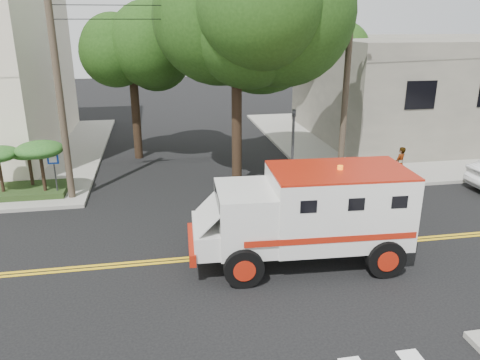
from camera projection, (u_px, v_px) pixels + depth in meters
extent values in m
plane|color=black|center=(226.00, 256.00, 15.01)|extent=(100.00, 100.00, 0.00)
cube|color=gray|center=(403.00, 137.00, 29.81)|extent=(17.00, 17.00, 0.15)
cube|color=#676358|center=(427.00, 87.00, 29.52)|extent=(14.00, 12.00, 6.00)
cylinder|color=#382D23|center=(59.00, 92.00, 18.18)|extent=(0.28, 0.28, 9.00)
cylinder|color=#382D23|center=(346.00, 85.00, 20.36)|extent=(0.28, 0.28, 9.00)
cylinder|color=black|center=(237.00, 110.00, 20.16)|extent=(0.44, 0.44, 7.00)
sphere|color=#1A380F|center=(236.00, 24.00, 19.02)|extent=(5.32, 5.32, 5.32)
sphere|color=#1A380F|center=(268.00, 9.00, 18.32)|extent=(4.56, 4.56, 4.56)
cylinder|color=black|center=(135.00, 107.00, 24.75)|extent=(0.44, 0.44, 5.60)
sphere|color=#1A380F|center=(131.00, 52.00, 23.84)|extent=(3.92, 3.92, 3.92)
sphere|color=#1A380F|center=(148.00, 44.00, 23.32)|extent=(3.36, 3.36, 3.36)
cylinder|color=black|center=(318.00, 88.00, 30.35)|extent=(0.44, 0.44, 5.95)
sphere|color=#1A380F|center=(320.00, 40.00, 29.38)|extent=(4.20, 4.20, 4.20)
sphere|color=#1A380F|center=(338.00, 33.00, 28.82)|extent=(3.60, 3.60, 3.60)
cylinder|color=#3F3F42|center=(293.00, 151.00, 20.27)|extent=(0.12, 0.12, 3.60)
imported|color=#3F3F42|center=(294.00, 120.00, 19.83)|extent=(0.15, 0.18, 0.90)
cylinder|color=#3F3F42|center=(56.00, 177.00, 19.41)|extent=(0.06, 0.06, 2.00)
cube|color=#0C33A5|center=(53.00, 159.00, 19.09)|extent=(0.45, 0.03, 0.45)
cube|color=#1E3314|center=(29.00, 190.00, 19.98)|extent=(3.20, 2.00, 0.24)
cylinder|color=black|center=(1.00, 174.00, 19.27)|extent=(0.14, 0.14, 1.52)
cylinder|color=black|center=(31.00, 170.00, 20.11)|extent=(0.14, 0.14, 1.36)
ellipsoid|color=#154618|center=(28.00, 152.00, 19.86)|extent=(1.55, 1.55, 0.54)
cylinder|color=black|center=(43.00, 171.00, 19.34)|extent=(0.14, 0.14, 1.68)
ellipsoid|color=#154618|center=(39.00, 149.00, 19.03)|extent=(1.91, 1.91, 0.66)
cube|color=silver|center=(337.00, 206.00, 14.20)|extent=(4.20, 2.61, 2.20)
cube|color=silver|center=(245.00, 217.00, 13.92)|extent=(1.79, 2.38, 1.78)
cube|color=black|center=(218.00, 204.00, 13.67)|extent=(0.15, 1.78, 0.73)
cube|color=silver|center=(209.00, 235.00, 13.96)|extent=(1.04, 2.14, 0.73)
cube|color=#A01C0C|center=(192.00, 244.00, 13.98)|extent=(0.30, 2.26, 0.37)
cube|color=#A01C0C|center=(340.00, 170.00, 13.83)|extent=(4.20, 2.61, 0.06)
cylinder|color=black|center=(244.00, 268.00, 13.14)|extent=(1.17, 0.39, 1.15)
cylinder|color=black|center=(234.00, 232.00, 15.34)|extent=(1.17, 0.39, 1.15)
cylinder|color=black|center=(386.00, 259.00, 13.65)|extent=(1.17, 0.39, 1.15)
cylinder|color=black|center=(356.00, 225.00, 15.85)|extent=(1.17, 0.39, 1.15)
imported|color=gray|center=(400.00, 164.00, 21.30)|extent=(0.70, 0.63, 1.60)
imported|color=gray|center=(392.00, 144.00, 24.70)|extent=(0.88, 0.73, 1.63)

